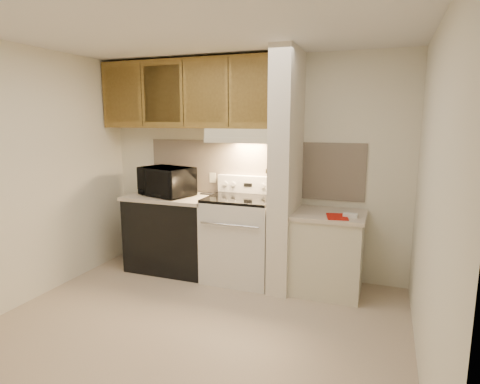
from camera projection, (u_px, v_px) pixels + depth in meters
The scene contains 50 objects.
floor at pixel (196, 326), 3.54m from camera, with size 3.60×3.60×0.00m, color #BFAA92.
ceiling at pixel (190, 27), 3.09m from camera, with size 3.60×3.60×0.00m, color white.
wall_back at pixel (251, 167), 4.70m from camera, with size 3.60×0.02×2.50m, color silver.
wall_left at pixel (28, 176), 3.93m from camera, with size 0.02×3.00×2.50m, color silver.
wall_right at pixel (432, 202), 2.71m from camera, with size 0.02×3.00×2.50m, color silver.
backsplash at pixel (250, 168), 4.69m from camera, with size 2.60×0.02×0.63m, color beige.
range_body at pixel (241, 240), 4.53m from camera, with size 0.76×0.65×0.92m, color silver.
oven_window at pixel (230, 244), 4.23m from camera, with size 0.50×0.01×0.30m, color black.
oven_handle at pixel (229, 225), 4.15m from camera, with size 0.02×0.02×0.65m, color silver.
cooktop at pixel (241, 198), 4.44m from camera, with size 0.74×0.64×0.03m, color black.
range_backguard at pixel (249, 184), 4.68m from camera, with size 0.76×0.08×0.20m, color silver.
range_display at pixel (248, 185), 4.64m from camera, with size 0.10×0.01×0.04m, color black.
range_knob_left_outer at pixel (225, 184), 4.74m from camera, with size 0.05×0.05×0.02m, color silver.
range_knob_left_inner at pixel (233, 184), 4.70m from camera, with size 0.05×0.05×0.02m, color silver.
range_knob_right_inner at pixel (263, 186), 4.58m from camera, with size 0.05×0.05×0.02m, color silver.
range_knob_right_outer at pixel (271, 186), 4.55m from camera, with size 0.05×0.05×0.02m, color silver.
dishwasher_front at pixel (173, 234), 4.84m from camera, with size 1.00×0.63×0.87m, color black.
left_countertop at pixel (171, 197), 4.76m from camera, with size 1.04×0.67×0.04m, color beige.
spoon_rest at pixel (209, 194), 4.80m from camera, with size 0.22×0.07×0.01m, color black.
teal_jar at pixel (169, 193), 4.64m from camera, with size 0.08×0.08×0.09m, color #226970.
outlet at pixel (213, 178), 4.87m from camera, with size 0.08×0.01×0.12m, color beige.
microwave at pixel (166, 181), 4.72m from camera, with size 0.61×0.41×0.34m, color black.
partition_pillar at pixel (286, 172), 4.21m from camera, with size 0.22×0.70×2.50m, color silver.
pillar_trim at pixel (276, 167), 4.24m from camera, with size 0.01×0.70×0.04m, color olive.
knife_strip at pixel (274, 166), 4.19m from camera, with size 0.02×0.42×0.04m, color black.
knife_blade_a at pixel (268, 177), 4.07m from camera, with size 0.01×0.04×0.16m, color silver.
knife_handle_a at pixel (268, 163), 4.03m from camera, with size 0.02×0.02×0.10m, color black.
knife_blade_b at pixel (271, 177), 4.14m from camera, with size 0.01×0.04×0.18m, color silver.
knife_handle_b at pixel (270, 162), 4.10m from camera, with size 0.02×0.02×0.10m, color black.
knife_blade_c at pixel (273, 177), 4.22m from camera, with size 0.01×0.04×0.20m, color silver.
knife_handle_c at pixel (273, 161), 4.18m from camera, with size 0.02×0.02×0.10m, color black.
knife_blade_d at pixel (274, 174), 4.28m from camera, with size 0.01×0.04×0.16m, color silver.
knife_handle_d at pixel (274, 160), 4.25m from camera, with size 0.02×0.02×0.10m, color black.
knife_blade_e at pixel (276, 174), 4.36m from camera, with size 0.01×0.04×0.18m, color silver.
knife_handle_e at pixel (276, 160), 4.32m from camera, with size 0.02×0.02×0.10m, color black.
oven_mitt at pixel (278, 176), 4.42m from camera, with size 0.03×0.10×0.23m, color #60705C.
right_cab_base at pixel (327, 254), 4.20m from camera, with size 0.70×0.60×0.81m, color beige.
right_countertop at pixel (329, 215), 4.13m from camera, with size 0.74×0.64×0.04m, color beige.
red_folder at pixel (337, 217), 3.95m from camera, with size 0.20×0.27×0.01m, color #AE140A.
white_box at pixel (350, 215), 3.95m from camera, with size 0.14×0.09×0.04m, color white.
range_hood at pixel (245, 135), 4.43m from camera, with size 0.78×0.44×0.15m, color beige.
hood_lip at pixel (238, 140), 4.25m from camera, with size 0.78×0.04×0.06m, color beige.
upper_cabinets at pixel (190, 94), 4.62m from camera, with size 2.18×0.33×0.77m, color olive.
cab_door_a at pixel (122, 95), 4.75m from camera, with size 0.46×0.01×0.63m, color olive.
cab_gap_a at pixel (141, 94), 4.66m from camera, with size 0.01×0.01×0.73m, color black.
cab_door_b at pixel (162, 94), 4.57m from camera, with size 0.46×0.01×0.63m, color olive.
cab_gap_b at pixel (183, 93), 4.48m from camera, with size 0.01×0.01×0.73m, color black.
cab_door_c at pixel (205, 93), 4.38m from camera, with size 0.46×0.01×0.63m, color olive.
cab_gap_c at pixel (228, 92), 4.29m from camera, with size 0.01×0.01×0.73m, color black.
cab_door_d at pixel (252, 92), 4.20m from camera, with size 0.46×0.01×0.63m, color olive.
Camera 1 is at (1.49, -2.94, 1.80)m, focal length 30.00 mm.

